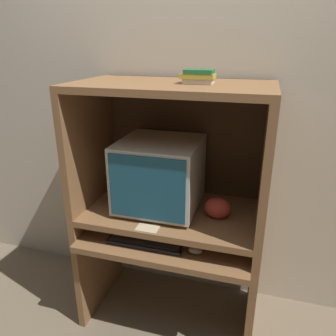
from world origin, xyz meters
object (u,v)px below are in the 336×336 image
at_px(mouse, 195,250).
at_px(book_stack, 198,76).
at_px(keyboard, 146,241).
at_px(crt_monitor, 160,174).
at_px(snack_bag, 218,208).

height_order(mouse, book_stack, book_stack).
relative_size(keyboard, mouse, 5.68).
bearing_deg(mouse, crt_monitor, 140.27).
bearing_deg(book_stack, snack_bag, -5.02).
distance_m(crt_monitor, mouse, 0.47).
distance_m(crt_monitor, keyboard, 0.38).
distance_m(keyboard, book_stack, 0.92).
bearing_deg(book_stack, crt_monitor, 173.42).
xyz_separation_m(crt_monitor, keyboard, (-0.02, -0.20, -0.32)).
bearing_deg(book_stack, keyboard, -142.23).
bearing_deg(crt_monitor, keyboard, -94.73).
xyz_separation_m(crt_monitor, snack_bag, (0.34, -0.04, -0.15)).
xyz_separation_m(keyboard, snack_bag, (0.36, 0.16, 0.17)).
xyz_separation_m(keyboard, book_stack, (0.23, 0.18, 0.87)).
relative_size(keyboard, snack_bag, 2.94).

